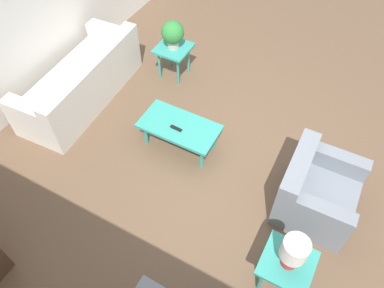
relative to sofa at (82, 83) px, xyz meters
The scene contains 10 objects.
ground_plane 2.39m from the sofa, behind, with size 14.00×14.00×0.00m, color brown.
wall_right 1.27m from the sofa, 10.87° to the left, with size 0.12×7.20×2.70m.
sofa is the anchor object (origin of this frame).
armchair 3.47m from the sofa, behind, with size 0.82×0.91×0.75m.
coffee_table 1.67m from the sofa, behind, with size 1.01×0.53×0.38m.
side_table_plant 1.41m from the sofa, 129.08° to the right, with size 0.49×0.49×0.51m.
side_table_lamp 3.67m from the sofa, 160.59° to the left, with size 0.49×0.49×0.51m.
potted_plant 1.48m from the sofa, 129.08° to the right, with size 0.33×0.33×0.42m.
table_lamp 3.70m from the sofa, 160.59° to the left, with size 0.24×0.24×0.41m.
remote_control 1.68m from the sofa, behind, with size 0.16×0.05×0.02m.
Camera 1 is at (-0.94, 2.68, 3.90)m, focal length 35.00 mm.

